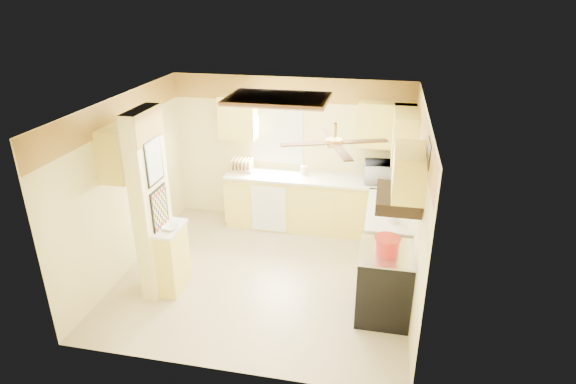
% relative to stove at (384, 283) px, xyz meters
% --- Properties ---
extents(floor, '(4.00, 4.00, 0.00)m').
position_rel_stove_xyz_m(floor, '(-1.67, 0.55, -0.46)').
color(floor, tan).
rests_on(floor, ground).
extents(ceiling, '(4.00, 4.00, 0.00)m').
position_rel_stove_xyz_m(ceiling, '(-1.67, 0.55, 2.04)').
color(ceiling, white).
rests_on(ceiling, wall_back).
extents(wall_back, '(4.00, 0.00, 4.00)m').
position_rel_stove_xyz_m(wall_back, '(-1.67, 2.45, 0.79)').
color(wall_back, '#F0E192').
rests_on(wall_back, floor).
extents(wall_front, '(4.00, 0.00, 4.00)m').
position_rel_stove_xyz_m(wall_front, '(-1.67, -1.35, 0.79)').
color(wall_front, '#F0E192').
rests_on(wall_front, floor).
extents(wall_left, '(0.00, 3.80, 3.80)m').
position_rel_stove_xyz_m(wall_left, '(-3.67, 0.55, 0.79)').
color(wall_left, '#F0E192').
rests_on(wall_left, floor).
extents(wall_right, '(0.00, 3.80, 3.80)m').
position_rel_stove_xyz_m(wall_right, '(0.33, 0.55, 0.79)').
color(wall_right, '#F0E192').
rests_on(wall_right, floor).
extents(wallpaper_border, '(4.00, 0.02, 0.40)m').
position_rel_stove_xyz_m(wallpaper_border, '(-1.67, 2.43, 1.84)').
color(wallpaper_border, gold).
rests_on(wallpaper_border, wall_back).
extents(partition_column, '(0.20, 0.70, 2.50)m').
position_rel_stove_xyz_m(partition_column, '(-3.02, 0.00, 0.79)').
color(partition_column, '#F0E192').
rests_on(partition_column, floor).
extents(partition_ledge, '(0.25, 0.55, 0.90)m').
position_rel_stove_xyz_m(partition_ledge, '(-2.80, 0.00, -0.01)').
color(partition_ledge, '#F9E762').
rests_on(partition_ledge, floor).
extents(ledge_top, '(0.28, 0.58, 0.04)m').
position_rel_stove_xyz_m(ledge_top, '(-2.80, 0.00, 0.46)').
color(ledge_top, silver).
rests_on(ledge_top, partition_ledge).
extents(lower_cabinets_back, '(3.00, 0.60, 0.90)m').
position_rel_stove_xyz_m(lower_cabinets_back, '(-1.17, 2.15, -0.01)').
color(lower_cabinets_back, '#F9E762').
rests_on(lower_cabinets_back, floor).
extents(lower_cabinets_right, '(0.60, 1.40, 0.90)m').
position_rel_stove_xyz_m(lower_cabinets_right, '(0.03, 1.15, -0.01)').
color(lower_cabinets_right, '#F9E762').
rests_on(lower_cabinets_right, floor).
extents(countertop_back, '(3.04, 0.64, 0.04)m').
position_rel_stove_xyz_m(countertop_back, '(-1.17, 2.14, 0.46)').
color(countertop_back, silver).
rests_on(countertop_back, lower_cabinets_back).
extents(countertop_right, '(0.64, 1.44, 0.04)m').
position_rel_stove_xyz_m(countertop_right, '(0.02, 1.15, 0.46)').
color(countertop_right, silver).
rests_on(countertop_right, lower_cabinets_right).
extents(dishwasher_panel, '(0.58, 0.02, 0.80)m').
position_rel_stove_xyz_m(dishwasher_panel, '(-1.92, 1.84, -0.03)').
color(dishwasher_panel, white).
rests_on(dishwasher_panel, lower_cabinets_back).
extents(window, '(0.92, 0.02, 1.02)m').
position_rel_stove_xyz_m(window, '(-1.92, 2.44, 1.09)').
color(window, white).
rests_on(window, wall_back).
extents(upper_cab_back_left, '(0.60, 0.35, 0.70)m').
position_rel_stove_xyz_m(upper_cab_back_left, '(-2.52, 2.27, 1.39)').
color(upper_cab_back_left, '#F9E762').
rests_on(upper_cab_back_left, wall_back).
extents(upper_cab_back_right, '(0.90, 0.35, 0.70)m').
position_rel_stove_xyz_m(upper_cab_back_right, '(-0.12, 2.27, 1.39)').
color(upper_cab_back_right, '#F9E762').
rests_on(upper_cab_back_right, wall_back).
extents(upper_cab_right, '(0.35, 1.00, 0.70)m').
position_rel_stove_xyz_m(upper_cab_right, '(0.16, 1.80, 1.39)').
color(upper_cab_right, '#F9E762').
rests_on(upper_cab_right, wall_right).
extents(upper_cab_left_wall, '(0.35, 0.75, 0.70)m').
position_rel_stove_xyz_m(upper_cab_left_wall, '(-3.49, 0.30, 1.39)').
color(upper_cab_left_wall, '#F9E762').
rests_on(upper_cab_left_wall, wall_left).
extents(upper_cab_over_stove, '(0.35, 0.76, 0.52)m').
position_rel_stove_xyz_m(upper_cab_over_stove, '(0.16, 0.00, 1.49)').
color(upper_cab_over_stove, '#F9E762').
rests_on(upper_cab_over_stove, wall_right).
extents(stove, '(0.68, 0.77, 0.92)m').
position_rel_stove_xyz_m(stove, '(0.00, 0.00, 0.00)').
color(stove, black).
rests_on(stove, floor).
extents(range_hood, '(0.50, 0.76, 0.14)m').
position_rel_stove_xyz_m(range_hood, '(0.07, 0.00, 1.16)').
color(range_hood, black).
rests_on(range_hood, upper_cab_over_stove).
extents(poster_menu, '(0.02, 0.42, 0.57)m').
position_rel_stove_xyz_m(poster_menu, '(-2.91, 0.00, 1.39)').
color(poster_menu, black).
rests_on(poster_menu, partition_column).
extents(poster_nashville, '(0.02, 0.42, 0.57)m').
position_rel_stove_xyz_m(poster_nashville, '(-2.91, 0.00, 0.74)').
color(poster_nashville, black).
rests_on(poster_nashville, partition_column).
extents(ceiling_light_panel, '(1.35, 0.95, 0.06)m').
position_rel_stove_xyz_m(ceiling_light_panel, '(-1.57, 1.05, 2.00)').
color(ceiling_light_panel, brown).
rests_on(ceiling_light_panel, ceiling).
extents(ceiling_fan, '(1.15, 1.15, 0.26)m').
position_rel_stove_xyz_m(ceiling_fan, '(-0.67, -0.15, 1.83)').
color(ceiling_fan, gold).
rests_on(ceiling_fan, ceiling).
extents(vent_grate, '(0.02, 0.40, 0.25)m').
position_rel_stove_xyz_m(vent_grate, '(0.31, -0.35, 1.84)').
color(vent_grate, black).
rests_on(vent_grate, wall_right).
extents(microwave, '(0.63, 0.45, 0.33)m').
position_rel_stove_xyz_m(microwave, '(-0.11, 2.17, 0.64)').
color(microwave, white).
rests_on(microwave, countertop_back).
extents(bowl, '(0.23, 0.23, 0.05)m').
position_rel_stove_xyz_m(bowl, '(-2.77, -0.05, 0.50)').
color(bowl, white).
rests_on(bowl, ledge_top).
extents(dutch_oven, '(0.31, 0.31, 0.21)m').
position_rel_stove_xyz_m(dutch_oven, '(-0.01, -0.04, 0.56)').
color(dutch_oven, red).
rests_on(dutch_oven, stove).
extents(kettle, '(0.16, 0.16, 0.24)m').
position_rel_stove_xyz_m(kettle, '(0.08, 0.74, 0.59)').
color(kettle, silver).
rests_on(kettle, countertop_right).
extents(dish_rack, '(0.38, 0.29, 0.21)m').
position_rel_stove_xyz_m(dish_rack, '(-2.46, 2.18, 0.56)').
color(dish_rack, tan).
rests_on(dish_rack, countertop_back).
extents(utensil_crock, '(0.11, 0.11, 0.22)m').
position_rel_stove_xyz_m(utensil_crock, '(-1.40, 2.24, 0.55)').
color(utensil_crock, white).
rests_on(utensil_crock, countertop_back).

